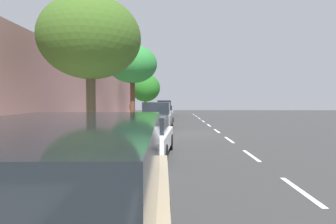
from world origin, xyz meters
The scene contains 17 objects.
ground centered at (0.00, 0.00, 0.00)m, with size 74.35×74.35×0.00m, color #343434.
sidewalk centered at (3.84, 0.00, 0.08)m, with size 3.50×46.47×0.16m, color #9A9895.
curb_edge centered at (2.01, 0.00, 0.08)m, with size 0.16×46.47×0.16m, color gray.
lane_stripe_centre centered at (-2.99, -1.13, 0.00)m, with size 0.14×44.20×0.01m.
lane_stripe_bike_edge centered at (0.54, 0.00, 0.00)m, with size 0.12×46.47×0.01m, color white.
building_facade centered at (5.84, 0.00, 2.42)m, with size 0.50×46.47×4.84m, color #A1706C.
parked_suv_red_nearest centered at (1.03, -18.52, 1.03)m, with size 2.01×4.72×1.99m.
parked_sedan_silver_second centered at (0.82, -10.74, 0.75)m, with size 1.84×4.40×1.52m.
parked_pickup_grey_mid centered at (1.05, -1.53, 0.90)m, with size 2.16×5.36×1.95m.
parked_sedan_white_far centered at (1.03, 7.35, 0.75)m, with size 2.05×4.50×1.52m.
bicycle_at_curb centered at (1.55, -6.34, 0.36)m, with size 1.36×1.10×0.72m.
cyclist_with_backpack centered at (1.77, -6.77, 1.07)m, with size 0.53×0.55×1.74m.
street_tree_near_cyclist centered at (2.96, -12.86, 3.37)m, with size 3.21×3.21×4.72m.
street_tree_mid_block centered at (2.96, -2.86, 4.69)m, with size 3.63×3.63×5.95m.
street_tree_far_end centered at (2.96, 7.96, 4.31)m, with size 3.60×3.60×5.62m.
pedestrian_on_phone centered at (4.27, -11.61, 1.16)m, with size 0.40×0.53×1.75m.
fire_hydrant centered at (2.44, 11.94, 0.59)m, with size 0.22×0.22×0.84m.
Camera 1 is at (0.05, 18.16, 2.17)m, focal length 30.54 mm.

